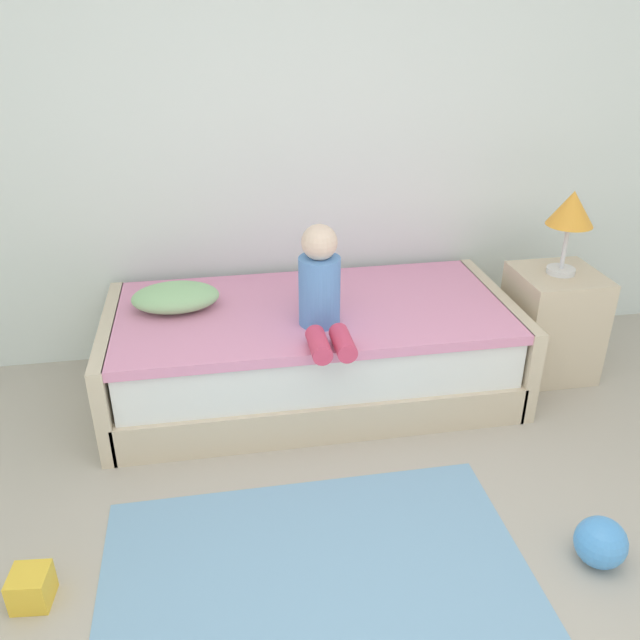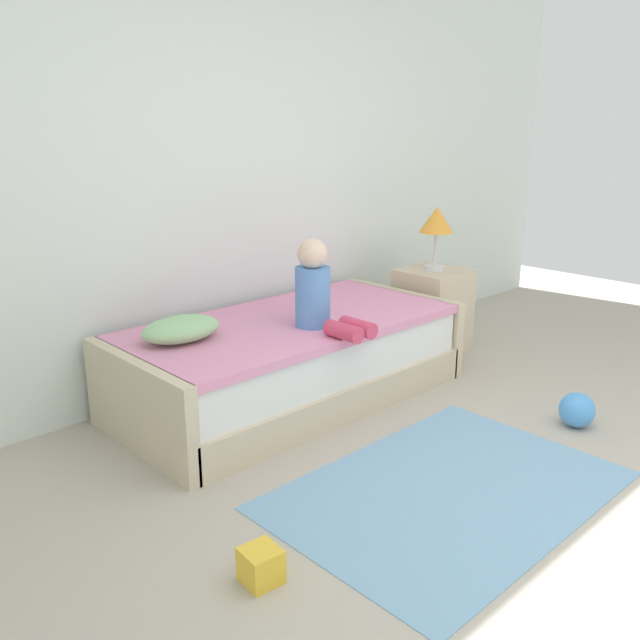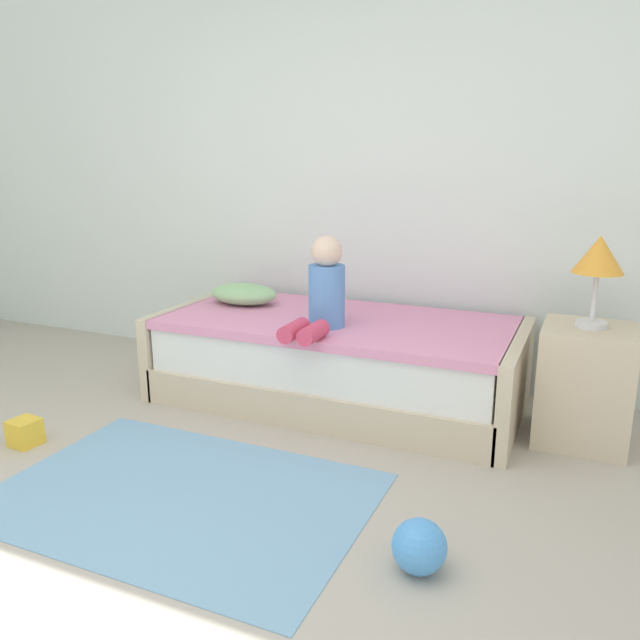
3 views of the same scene
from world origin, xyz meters
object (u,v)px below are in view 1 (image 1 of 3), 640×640
pillow (176,297)px  toy_block (31,588)px  table_lamp (571,213)px  child_figure (321,288)px  toy_ball (601,542)px  nightstand (551,323)px  bed (312,350)px

pillow → toy_block: 1.49m
table_lamp → child_figure: (-1.34, -0.21, -0.23)m
child_figure → toy_ball: 1.57m
table_lamp → toy_ball: 1.67m
pillow → toy_ball: 2.20m
nightstand → child_figure: child_figure is taller
table_lamp → toy_block: 2.95m
table_lamp → pillow: (-2.03, 0.12, -0.37)m
bed → nightstand: nightstand is taller
bed → toy_ball: (0.88, -1.38, -0.15)m
bed → table_lamp: size_ratio=4.69×
table_lamp → child_figure: size_ratio=0.88×
pillow → nightstand: bearing=-3.3°
bed → nightstand: size_ratio=3.52×
bed → child_figure: bearing=-87.6°
child_figure → pillow: 0.78m
table_lamp → toy_ball: table_lamp is taller
nightstand → bed: bearing=179.3°
child_figure → pillow: (-0.69, 0.33, -0.14)m
nightstand → toy_block: (-2.55, -1.19, -0.23)m
table_lamp → toy_block: (-2.55, -1.19, -0.87)m
bed → pillow: (-0.68, 0.10, 0.32)m
nightstand → table_lamp: table_lamp is taller
pillow → toy_ball: bearing=-43.5°
toy_block → bed: bearing=45.0°
child_figure → toy_ball: size_ratio=2.61×
bed → toy_ball: 1.64m
child_figure → toy_block: 1.68m
nightstand → pillow: 2.05m
child_figure → bed: bearing=92.4°
nightstand → table_lamp: size_ratio=1.33×
nightstand → table_lamp: 0.64m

